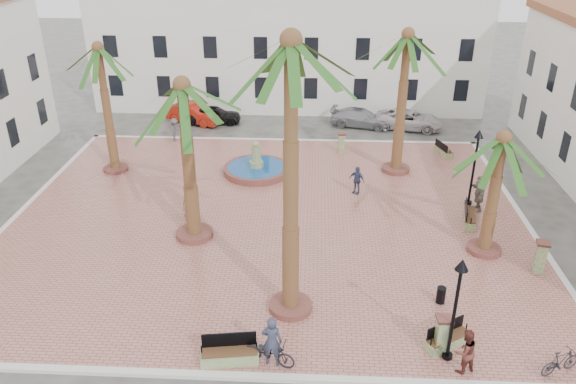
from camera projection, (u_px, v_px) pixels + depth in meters
The scene contains 35 objects.
ground at pixel (269, 219), 28.79m from camera, with size 120.00×120.00×0.00m, color #56544F.
plaza at pixel (269, 218), 28.76m from camera, with size 26.00×22.00×0.15m, color #B66D61.
kerb_n at pixel (282, 140), 38.59m from camera, with size 26.30×0.30×0.16m, color silver.
kerb_s at pixel (242, 377), 18.92m from camera, with size 26.30×0.30×0.16m, color silver.
kerb_e at pixel (526, 225), 28.16m from camera, with size 0.30×22.30×0.16m, color silver.
kerb_w at pixel (21, 212), 29.35m from camera, with size 0.30×22.30×0.16m, color silver.
building_north at pixel (288, 44), 44.54m from camera, with size 30.40×7.40×9.50m.
fountain at pixel (256, 168), 33.50m from camera, with size 3.94×3.94×2.03m.
palm_nw at pixel (100, 62), 31.00m from camera, with size 4.75×4.75×7.72m.
palm_sw at pixel (184, 106), 24.11m from camera, with size 5.76×5.76×7.84m.
palm_s at pixel (291, 73), 17.88m from camera, with size 5.51×5.51×10.79m.
palm_e at pixel (501, 155), 23.70m from camera, with size 5.00×5.00×5.90m.
palm_ne at pixel (407, 51), 30.68m from camera, with size 5.44×5.44×8.47m.
bench_s at pixel (230, 355), 19.33m from camera, with size 2.06×0.89×1.05m.
bench_se at pixel (448, 340), 20.05m from camera, with size 1.79×1.39×0.93m.
bench_e at pixel (469, 218), 28.07m from camera, with size 0.93×1.93×0.98m.
bench_ne at pixel (443, 151), 36.06m from camera, with size 0.97×1.69×0.85m.
lamppost_s at pixel (458, 293), 18.40m from camera, with size 0.44×0.44×4.09m.
lamppost_e at pixel (476, 155), 28.73m from camera, with size 0.46×0.46×4.20m.
bollard_se at pixel (442, 334), 19.55m from camera, with size 0.57×0.57×1.51m.
bollard_n at pixel (341, 143), 36.13m from camera, with size 0.52×0.52×1.35m.
bollard_e at pixel (540, 257), 23.97m from camera, with size 0.64×0.64×1.51m.
litter_bin at pixel (441, 295), 22.27m from camera, with size 0.36×0.36×0.70m, color black.
cyclist_a at pixel (272, 341), 18.94m from camera, with size 0.72×0.47×1.96m, color #30364B.
bicycle_a at pixel (269, 352), 19.17m from camera, with size 0.64×1.85×0.97m, color black.
cyclist_b at pixel (465, 351), 18.70m from camera, with size 0.82×0.64×1.69m, color maroon.
bicycle_b at pixel (561, 362), 18.78m from camera, with size 0.45×1.58×0.95m, color black.
pedestrian_fountain_a at pixel (190, 202), 28.28m from camera, with size 0.87×0.57×1.79m, color #85624F.
pedestrian_fountain_b at pixel (357, 180), 30.84m from camera, with size 0.93×0.39×1.59m, color #364063.
pedestrian_north at pixel (175, 130), 38.00m from camera, with size 1.02×0.58×1.57m, color #4C4B51.
pedestrian_east at pixel (479, 193), 29.00m from camera, with size 1.79×0.57×1.93m, color #716456.
car_black at pixel (214, 115), 41.65m from camera, with size 1.59×3.95×1.35m, color black.
car_red at pixel (194, 113), 41.77m from camera, with size 1.54×4.41×1.45m, color #AA1F10.
car_silver at pixel (361, 118), 41.09m from camera, with size 1.82×4.48×1.30m, color #94949C.
car_white at pixel (409, 120), 40.66m from camera, with size 2.21×4.80×1.33m, color beige.
Camera 1 is at (2.29, -25.06, 14.09)m, focal length 35.00 mm.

